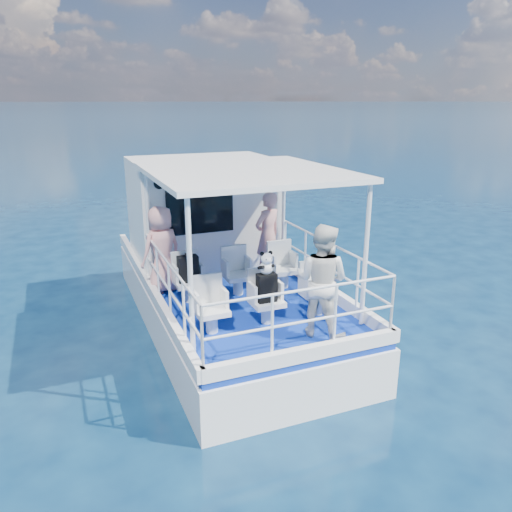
% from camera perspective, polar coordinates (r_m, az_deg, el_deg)
% --- Properties ---
extents(ground, '(2000.00, 2000.00, 0.00)m').
position_cam_1_polar(ground, '(9.23, -1.55, -9.96)').
color(ground, '#08213D').
rests_on(ground, ground).
extents(hull, '(3.00, 7.00, 1.60)m').
position_cam_1_polar(hull, '(10.08, -3.58, -7.52)').
color(hull, white).
rests_on(hull, ground).
extents(deck, '(2.90, 6.90, 0.10)m').
position_cam_1_polar(deck, '(9.75, -3.67, -2.98)').
color(deck, navy).
rests_on(deck, hull).
extents(cabin, '(2.85, 2.00, 2.20)m').
position_cam_1_polar(cabin, '(10.62, -6.04, 5.14)').
color(cabin, white).
rests_on(cabin, deck).
extents(canopy, '(3.00, 3.20, 0.08)m').
position_cam_1_polar(canopy, '(8.08, -1.23, 9.57)').
color(canopy, white).
rests_on(canopy, cabin).
extents(canopy_posts, '(2.77, 2.97, 2.20)m').
position_cam_1_polar(canopy_posts, '(8.27, -1.05, 1.68)').
color(canopy_posts, white).
rests_on(canopy_posts, deck).
extents(railings, '(2.84, 3.59, 1.00)m').
position_cam_1_polar(railings, '(8.17, -0.21, -2.95)').
color(railings, white).
rests_on(railings, deck).
extents(seat_port_fwd, '(0.48, 0.46, 0.38)m').
position_cam_1_polar(seat_port_fwd, '(8.71, -7.64, -3.97)').
color(seat_port_fwd, silver).
rests_on(seat_port_fwd, deck).
extents(seat_center_fwd, '(0.48, 0.46, 0.38)m').
position_cam_1_polar(seat_center_fwd, '(8.96, -2.06, -3.21)').
color(seat_center_fwd, silver).
rests_on(seat_center_fwd, deck).
extents(seat_stbd_fwd, '(0.48, 0.46, 0.38)m').
position_cam_1_polar(seat_stbd_fwd, '(9.28, 3.16, -2.46)').
color(seat_stbd_fwd, silver).
rests_on(seat_stbd_fwd, deck).
extents(seat_port_aft, '(0.48, 0.46, 0.38)m').
position_cam_1_polar(seat_port_aft, '(7.56, -5.09, -7.33)').
color(seat_port_aft, silver).
rests_on(seat_port_aft, deck).
extents(seat_center_aft, '(0.48, 0.46, 0.38)m').
position_cam_1_polar(seat_center_aft, '(7.84, 1.24, -6.32)').
color(seat_center_aft, silver).
rests_on(seat_center_aft, deck).
extents(seat_stbd_aft, '(0.48, 0.46, 0.38)m').
position_cam_1_polar(seat_stbd_aft, '(8.21, 7.04, -5.32)').
color(seat_stbd_aft, silver).
rests_on(seat_stbd_aft, deck).
extents(passenger_port_fwd, '(0.70, 0.61, 1.57)m').
position_cam_1_polar(passenger_port_fwd, '(9.07, -10.72, 0.73)').
color(passenger_port_fwd, pink).
rests_on(passenger_port_fwd, deck).
extents(passenger_stbd_fwd, '(0.72, 0.60, 1.69)m').
position_cam_1_polar(passenger_stbd_fwd, '(9.62, 1.35, 2.36)').
color(passenger_stbd_fwd, '#DD948F').
rests_on(passenger_stbd_fwd, deck).
extents(passenger_stbd_aft, '(1.01, 1.04, 1.68)m').
position_cam_1_polar(passenger_stbd_aft, '(7.29, 7.49, -2.82)').
color(passenger_stbd_aft, silver).
rests_on(passenger_stbd_aft, deck).
extents(backpack_port, '(0.34, 0.19, 0.45)m').
position_cam_1_polar(backpack_port, '(8.54, -7.79, -1.46)').
color(backpack_port, black).
rests_on(backpack_port, seat_port_fwd).
extents(backpack_center, '(0.30, 0.17, 0.45)m').
position_cam_1_polar(backpack_center, '(7.63, 1.22, -3.64)').
color(backpack_center, black).
rests_on(backpack_center, seat_center_aft).
extents(compact_camera, '(0.09, 0.06, 0.06)m').
position_cam_1_polar(compact_camera, '(8.45, -7.80, 0.14)').
color(compact_camera, black).
rests_on(compact_camera, backpack_port).
extents(panda, '(0.23, 0.19, 0.36)m').
position_cam_1_polar(panda, '(7.50, 1.18, -0.78)').
color(panda, silver).
rests_on(panda, backpack_center).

